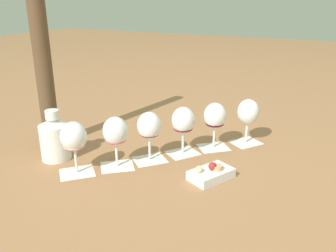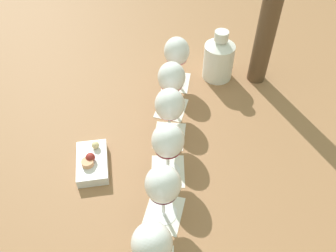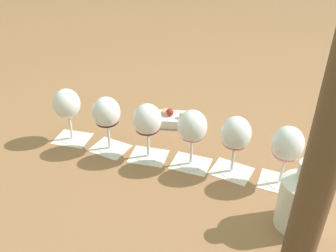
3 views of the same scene
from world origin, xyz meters
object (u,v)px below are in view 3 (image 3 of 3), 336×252
object	(u,v)px
wine_glass_3	(147,122)
snack_dish	(171,119)
wine_glass_5	(67,106)
wine_glass_0	(287,146)
wine_glass_4	(107,115)
wine_glass_1	(236,136)
wine_glass_2	(192,129)
ceramic_vase	(301,199)

from	to	relation	value
wine_glass_3	snack_dish	distance (m)	0.23
wine_glass_5	wine_glass_3	bearing A→B (deg)	-132.20
wine_glass_0	wine_glass_3	bearing A→B (deg)	50.25
wine_glass_5	snack_dish	world-z (taller)	wine_glass_5
wine_glass_0	wine_glass_4	distance (m)	0.52
wine_glass_4	wine_glass_5	xyz separation A→B (m)	(0.10, 0.10, -0.00)
wine_glass_1	wine_glass_0	bearing A→B (deg)	-133.11
wine_glass_2	wine_glass_4	bearing A→B (deg)	51.05
wine_glass_0	snack_dish	xyz separation A→B (m)	(0.41, 0.16, -0.10)
wine_glass_3	wine_glass_5	distance (m)	0.27
wine_glass_0	wine_glass_4	bearing A→B (deg)	50.11
wine_glass_3	wine_glass_5	size ratio (longest dim) A/B	1.00
wine_glass_2	wine_glass_5	bearing A→B (deg)	49.30
wine_glass_5	snack_dish	distance (m)	0.35
wine_glass_2	ceramic_vase	xyz separation A→B (m)	(-0.30, -0.14, -0.04)
wine_glass_1	wine_glass_2	xyz separation A→B (m)	(0.07, 0.09, -0.00)
wine_glass_1	wine_glass_5	size ratio (longest dim) A/B	1.00
wine_glass_3	ceramic_vase	size ratio (longest dim) A/B	0.97
wine_glass_1	wine_glass_5	bearing A→B (deg)	49.84
wine_glass_2	snack_dish	distance (m)	0.26
wine_glass_5	wine_glass_0	bearing A→B (deg)	-130.76
wine_glass_0	wine_glass_2	distance (m)	0.25
wine_glass_4	ceramic_vase	world-z (taller)	ceramic_vase
wine_glass_0	wine_glass_4	size ratio (longest dim) A/B	1.00
wine_glass_4	wine_glass_5	bearing A→B (deg)	46.06
wine_glass_1	snack_dish	size ratio (longest dim) A/B	1.09
wine_glass_3	snack_dish	world-z (taller)	wine_glass_3
wine_glass_3	wine_glass_1	bearing A→B (deg)	-127.96
wine_glass_2	wine_glass_5	xyz separation A→B (m)	(0.26, 0.31, 0.00)
wine_glass_0	ceramic_vase	bearing A→B (deg)	157.83
wine_glass_1	wine_glass_4	bearing A→B (deg)	51.24
wine_glass_1	wine_glass_3	xyz separation A→B (m)	(0.16, 0.20, 0.00)
wine_glass_5	ceramic_vase	distance (m)	0.72
wine_glass_3	wine_glass_4	bearing A→B (deg)	49.68
wine_glass_5	ceramic_vase	size ratio (longest dim) A/B	0.97
wine_glass_3	ceramic_vase	xyz separation A→B (m)	(-0.39, -0.24, -0.04)
wine_glass_5	ceramic_vase	world-z (taller)	ceramic_vase
ceramic_vase	snack_dish	distance (m)	0.56
wine_glass_0	ceramic_vase	world-z (taller)	ceramic_vase
ceramic_vase	wine_glass_1	bearing A→B (deg)	10.27
wine_glass_2	wine_glass_3	world-z (taller)	same
wine_glass_2	wine_glass_3	distance (m)	0.13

